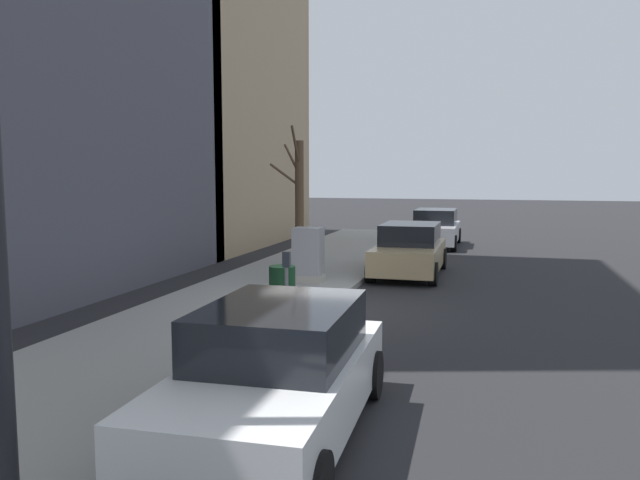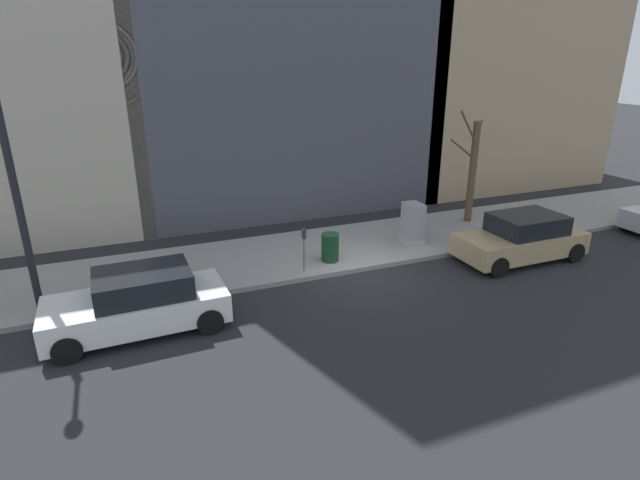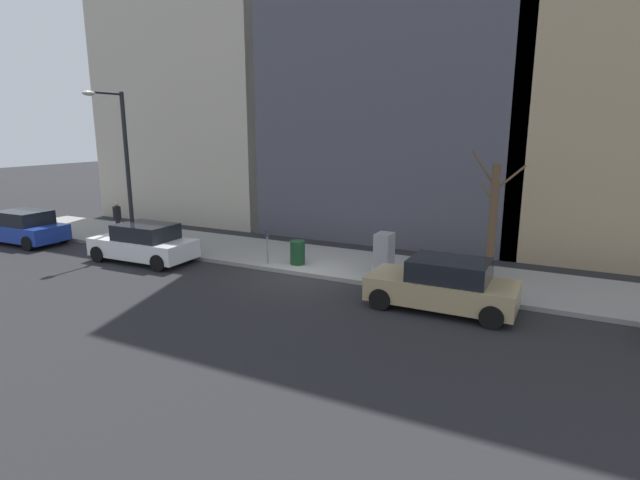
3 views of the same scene
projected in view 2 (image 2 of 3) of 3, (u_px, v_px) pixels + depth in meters
name	position (u px, v px, depth m)	size (l,w,h in m)	color
ground_plane	(361.00, 272.00, 15.45)	(120.00, 120.00, 0.00)	#232326
sidewalk	(335.00, 248.00, 17.16)	(4.00, 36.00, 0.15)	gray
parked_car_tan	(522.00, 238.00, 16.18)	(1.92, 4.20, 1.52)	tan
parked_car_white	(139.00, 302.00, 11.97)	(2.02, 4.25, 1.52)	white
parking_meter	(304.00, 245.00, 14.89)	(0.14, 0.10, 1.35)	slate
utility_box	(413.00, 224.00, 17.21)	(0.83, 0.61, 1.43)	#A8A399
streetlamp	(7.00, 164.00, 11.16)	(1.97, 0.32, 6.50)	black
bare_tree	(472.00, 170.00, 19.09)	(0.95, 1.70, 4.30)	brown
trash_bin	(330.00, 247.00, 15.79)	(0.56, 0.56, 0.90)	#14381E
office_tower_left	(465.00, 38.00, 26.53)	(10.92, 10.92, 14.40)	tan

